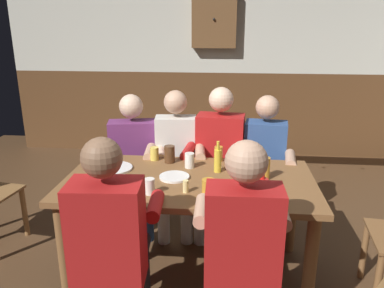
% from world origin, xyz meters
% --- Properties ---
extents(ground_plane, '(6.77, 6.77, 0.00)m').
position_xyz_m(ground_plane, '(0.00, 0.00, 0.00)').
color(ground_plane, '#4C331E').
extents(back_wall_upper, '(5.39, 0.12, 1.24)m').
position_xyz_m(back_wall_upper, '(0.00, 2.88, 1.74)').
color(back_wall_upper, beige).
extents(back_wall_wainscot, '(5.39, 0.12, 1.12)m').
position_xyz_m(back_wall_wainscot, '(0.00, 2.88, 0.56)').
color(back_wall_wainscot, brown).
rests_on(back_wall_wainscot, ground_plane).
extents(dining_table, '(1.70, 0.88, 0.74)m').
position_xyz_m(dining_table, '(0.00, 0.10, 0.63)').
color(dining_table, brown).
rests_on(dining_table, ground_plane).
extents(person_0, '(0.59, 0.57, 1.18)m').
position_xyz_m(person_0, '(-0.56, 0.76, 0.65)').
color(person_0, '#6B2D66').
rests_on(person_0, ground_plane).
extents(person_1, '(0.51, 0.53, 1.22)m').
position_xyz_m(person_1, '(-0.18, 0.75, 0.66)').
color(person_1, silver).
rests_on(person_1, ground_plane).
extents(person_2, '(0.56, 0.56, 1.25)m').
position_xyz_m(person_2, '(0.18, 0.77, 0.69)').
color(person_2, '#AD1919').
rests_on(person_2, ground_plane).
extents(person_3, '(0.52, 0.54, 1.19)m').
position_xyz_m(person_3, '(0.56, 0.76, 0.65)').
color(person_3, '#2D4C84').
rests_on(person_3, ground_plane).
extents(person_4, '(0.52, 0.56, 1.24)m').
position_xyz_m(person_4, '(-0.35, -0.57, 0.68)').
color(person_4, '#AD1919').
rests_on(person_4, ground_plane).
extents(person_5, '(0.51, 0.54, 1.25)m').
position_xyz_m(person_5, '(0.34, -0.56, 0.68)').
color(person_5, '#AD1919').
rests_on(person_5, ground_plane).
extents(table_candle, '(0.04, 0.04, 0.08)m').
position_xyz_m(table_candle, '(-0.00, -0.12, 0.78)').
color(table_candle, '#F9E08C').
rests_on(table_candle, dining_table).
extents(condiment_caddy, '(0.14, 0.10, 0.05)m').
position_xyz_m(condiment_caddy, '(0.35, 0.26, 0.76)').
color(condiment_caddy, '#B2B7BC').
rests_on(condiment_caddy, dining_table).
extents(plate_0, '(0.21, 0.21, 0.01)m').
position_xyz_m(plate_0, '(-0.10, 0.11, 0.75)').
color(plate_0, white).
rests_on(plate_0, dining_table).
extents(plate_1, '(0.27, 0.27, 0.01)m').
position_xyz_m(plate_1, '(-0.56, 0.23, 0.75)').
color(plate_1, white).
rests_on(plate_1, dining_table).
extents(bottle_0, '(0.05, 0.05, 0.23)m').
position_xyz_m(bottle_0, '(0.19, 0.25, 0.83)').
color(bottle_0, gold).
rests_on(bottle_0, dining_table).
extents(bottle_1, '(0.07, 0.07, 0.22)m').
position_xyz_m(bottle_1, '(0.46, -0.25, 0.83)').
color(bottle_1, red).
rests_on(bottle_1, dining_table).
extents(pint_glass_0, '(0.06, 0.06, 0.12)m').
position_xyz_m(pint_glass_0, '(0.19, 0.47, 0.80)').
color(pint_glass_0, gold).
rests_on(pint_glass_0, dining_table).
extents(pint_glass_1, '(0.08, 0.08, 0.13)m').
position_xyz_m(pint_glass_1, '(-0.18, 0.41, 0.80)').
color(pint_glass_1, '#4C2D19').
rests_on(pint_glass_1, dining_table).
extents(pint_glass_2, '(0.08, 0.08, 0.10)m').
position_xyz_m(pint_glass_2, '(0.14, -0.14, 0.79)').
color(pint_glass_2, gold).
rests_on(pint_glass_2, dining_table).
extents(pint_glass_3, '(0.06, 0.06, 0.10)m').
position_xyz_m(pint_glass_3, '(-0.22, -0.16, 0.79)').
color(pint_glass_3, white).
rests_on(pint_glass_3, dining_table).
extents(pint_glass_4, '(0.07, 0.07, 0.15)m').
position_xyz_m(pint_glass_4, '(0.51, 0.15, 0.81)').
color(pint_glass_4, gold).
rests_on(pint_glass_4, dining_table).
extents(pint_glass_5, '(0.07, 0.07, 0.10)m').
position_xyz_m(pint_glass_5, '(-0.31, 0.45, 0.79)').
color(pint_glass_5, '#E5C64C').
rests_on(pint_glass_5, dining_table).
extents(pint_glass_6, '(0.07, 0.07, 0.11)m').
position_xyz_m(pint_glass_6, '(-0.02, 0.31, 0.79)').
color(pint_glass_6, white).
rests_on(pint_glass_6, dining_table).
extents(wall_dart_cabinet, '(0.56, 0.15, 0.70)m').
position_xyz_m(wall_dart_cabinet, '(0.05, 2.75, 1.80)').
color(wall_dart_cabinet, brown).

